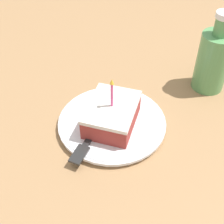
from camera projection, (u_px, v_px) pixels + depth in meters
ground_plane at (106, 135)px, 0.68m from camera, size 2.40×2.40×0.04m
plate at (112, 123)px, 0.67m from camera, size 0.23×0.23×0.02m
cake_slice at (112, 114)px, 0.64m from camera, size 0.10×0.12×0.12m
fork at (91, 137)px, 0.62m from camera, size 0.04×0.17×0.00m
bottle at (213, 60)px, 0.72m from camera, size 0.08×0.08×0.19m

